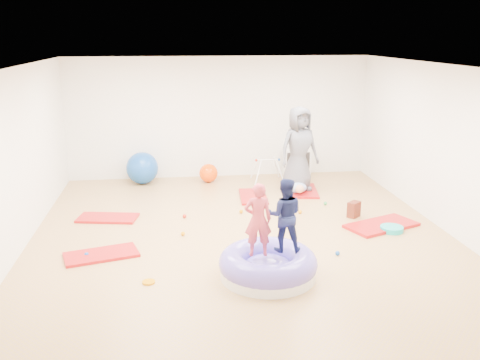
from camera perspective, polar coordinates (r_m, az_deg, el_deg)
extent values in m
cube|color=#A77C59|center=(9.02, 0.25, -6.02)|extent=(7.00, 8.00, 0.01)
cube|color=white|center=(8.41, 0.27, 12.03)|extent=(7.00, 8.00, 0.01)
cube|color=white|center=(12.52, -2.23, 6.67)|extent=(7.00, 0.01, 2.80)
cube|color=white|center=(4.85, 6.70, -7.67)|extent=(7.00, 0.01, 2.80)
cube|color=white|center=(8.86, -22.80, 1.83)|extent=(0.01, 8.00, 2.80)
cube|color=white|center=(9.71, 21.21, 3.10)|extent=(0.01, 8.00, 2.80)
cube|color=#A70710|center=(8.52, -14.58, -7.71)|extent=(1.20, 0.82, 0.05)
cube|color=#A70710|center=(10.12, -13.94, -3.95)|extent=(1.15, 0.73, 0.04)
cube|color=#A70710|center=(11.09, 1.41, -1.77)|extent=(0.61, 1.10, 0.04)
cube|color=#A70710|center=(9.77, 14.85, -4.69)|extent=(1.42, 1.07, 0.05)
cube|color=#A70710|center=(11.57, 6.84, -1.15)|extent=(0.68, 1.14, 0.04)
cylinder|color=silver|center=(7.58, 2.99, -9.76)|extent=(1.33, 1.33, 0.15)
torus|color=#5F51C2|center=(7.52, 3.00, -8.80)|extent=(1.38, 1.38, 0.37)
ellipsoid|color=#5F51C2|center=(7.56, 2.99, -9.39)|extent=(0.73, 0.73, 0.33)
imported|color=#C73D49|center=(7.22, 1.93, -3.88)|extent=(0.39, 0.26, 1.03)
imported|color=#151D4B|center=(7.40, 4.79, -3.38)|extent=(0.57, 0.49, 1.04)
imported|color=#535560|center=(11.36, 6.30, 3.34)|extent=(1.00, 0.79, 1.79)
ellipsoid|color=#91A8DB|center=(11.30, 6.17, -0.83)|extent=(0.39, 0.25, 0.22)
sphere|color=tan|center=(11.12, 6.39, -0.95)|extent=(0.18, 0.18, 0.18)
sphere|color=#D58700|center=(10.12, 0.11, -3.38)|extent=(0.07, 0.07, 0.07)
sphere|color=#D58700|center=(8.68, 5.36, -6.71)|extent=(0.07, 0.07, 0.07)
sphere|color=#1248A5|center=(8.40, 10.36, -7.70)|extent=(0.07, 0.07, 0.07)
sphere|color=red|center=(10.76, 1.22, -2.24)|extent=(0.07, 0.07, 0.07)
sphere|color=#D58700|center=(10.17, 6.41, -3.38)|extent=(0.07, 0.07, 0.07)
sphere|color=red|center=(9.73, 15.61, -4.76)|extent=(0.07, 0.07, 0.07)
sphere|color=red|center=(9.93, -5.94, -3.85)|extent=(0.07, 0.07, 0.07)
sphere|color=#1248A5|center=(8.54, -16.06, -7.66)|extent=(0.07, 0.07, 0.07)
sphere|color=#309046|center=(10.74, 9.10, -2.47)|extent=(0.07, 0.07, 0.07)
sphere|color=#D58700|center=(9.08, -6.11, -5.72)|extent=(0.07, 0.07, 0.07)
sphere|color=#1248A5|center=(12.24, -10.38, 1.26)|extent=(0.72, 0.72, 0.72)
sphere|color=#FB4400|center=(12.21, -3.38, 0.74)|extent=(0.42, 0.42, 0.42)
cylinder|color=white|center=(11.91, 1.96, 0.76)|extent=(0.20, 0.21, 0.54)
cylinder|color=white|center=(12.35, 1.61, 1.29)|extent=(0.20, 0.21, 0.54)
cylinder|color=white|center=(12.00, 4.33, 0.84)|extent=(0.20, 0.21, 0.54)
cylinder|color=white|center=(12.44, 3.90, 1.37)|extent=(0.20, 0.21, 0.54)
cylinder|color=white|center=(12.12, 2.97, 2.15)|extent=(0.52, 0.03, 0.03)
sphere|color=red|center=(12.07, 1.74, 2.12)|extent=(0.06, 0.06, 0.06)
sphere|color=#1248A5|center=(12.16, 4.18, 2.19)|extent=(0.06, 0.06, 0.06)
cube|color=white|center=(12.83, 6.07, 1.88)|extent=(0.64, 0.31, 0.64)
cube|color=#292626|center=(12.69, 6.22, 1.73)|extent=(0.55, 0.02, 0.55)
cube|color=white|center=(12.79, 6.12, 1.84)|extent=(0.02, 0.22, 0.56)
cube|color=white|center=(12.79, 6.12, 1.84)|extent=(0.56, 0.22, 0.02)
cylinder|color=#13AEAC|center=(9.59, 15.88, -5.04)|extent=(0.39, 0.39, 0.09)
cube|color=maroon|center=(10.12, 12.05, -3.09)|extent=(0.29, 0.28, 0.29)
cylinder|color=#D58700|center=(7.53, -9.72, -10.69)|extent=(0.18, 0.18, 0.03)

